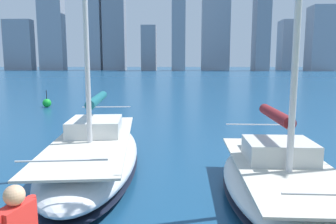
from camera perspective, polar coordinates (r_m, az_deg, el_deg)
name	(u,v)px	position (r m, az deg, el deg)	size (l,w,h in m)	color
city_skyline	(185,32)	(162.85, 2.91, 13.78)	(169.45, 25.90, 53.87)	#9FA4AF
sailboat_maroon	(282,180)	(9.34, 19.18, -11.05)	(2.99, 6.87, 9.23)	white
sailboat_teal	(94,151)	(11.62, -12.77, -6.65)	(4.10, 9.66, 10.58)	white
channel_buoy	(47,103)	(28.97, -20.34, 1.49)	(0.70, 0.70, 1.40)	green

